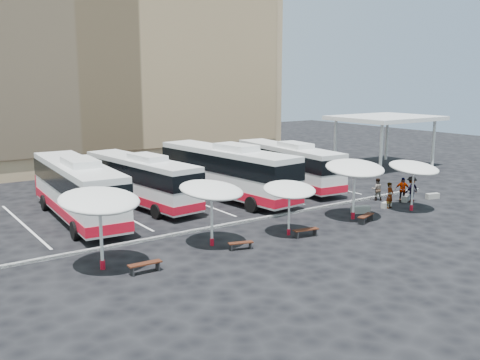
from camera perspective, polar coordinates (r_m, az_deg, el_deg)
ground at (r=33.78m, az=1.54°, el=-4.64°), size 120.00×120.00×0.00m
sandstone_building at (r=61.26m, az=-17.00°, el=13.77°), size 42.00×18.25×29.60m
service_canopy at (r=56.64m, az=15.25°, el=6.27°), size 10.00×8.00×5.20m
curb_divider at (r=34.15m, az=1.04°, el=-4.33°), size 34.00×0.25×0.15m
bay_lines at (r=40.29m, az=-5.26°, el=-2.12°), size 24.15×12.00×0.01m
bus_0 at (r=35.71m, az=-16.96°, el=-0.79°), size 3.62×13.15×4.13m
bus_1 at (r=38.74m, az=-10.55°, el=0.13°), size 3.75×12.13×3.79m
bus_2 at (r=40.18m, az=-1.46°, el=1.04°), size 4.08×13.62×4.26m
bus_3 at (r=44.61m, az=5.13°, el=1.72°), size 3.64×12.34×3.86m
sunshade_0 at (r=25.83m, az=-14.77°, el=-2.16°), size 4.29×4.34×3.96m
sunshade_1 at (r=28.68m, az=-3.06°, el=-1.11°), size 4.44×4.47×3.63m
sunshade_2 at (r=30.82m, az=5.29°, el=-1.03°), size 3.86×3.88×3.18m
sunshade_3 at (r=34.89m, az=12.15°, el=1.22°), size 4.87×4.90×3.92m
sunshade_4 at (r=38.26m, az=18.05°, el=1.23°), size 3.47×3.51×3.51m
wood_bench_0 at (r=25.74m, az=-10.10°, el=-8.94°), size 1.63×0.48×0.50m
wood_bench_1 at (r=28.64m, az=0.07°, el=-6.84°), size 1.40×0.75×0.41m
wood_bench_2 at (r=31.07m, az=7.04°, el=-5.41°), size 1.60×0.69×0.47m
wood_bench_3 at (r=34.76m, az=13.28°, el=-3.84°), size 1.67×0.91×0.50m
conc_bench_0 at (r=37.13m, az=12.74°, el=-3.10°), size 1.35×0.87×0.48m
conc_bench_1 at (r=39.22m, az=15.35°, el=-2.54°), size 1.11×0.60×0.40m
conc_bench_2 at (r=41.57m, az=17.30°, el=-1.87°), size 1.22×0.81×0.43m
conc_bench_3 at (r=43.07m, az=19.85°, el=-1.62°), size 1.13×0.59×0.41m
passenger_0 at (r=38.92m, az=15.69°, el=-1.58°), size 0.74×0.56×1.83m
passenger_1 at (r=41.14m, az=14.45°, el=-0.97°), size 1.03×0.99×1.67m
passenger_2 at (r=41.09m, az=16.93°, el=-1.00°), size 1.07×1.07×1.83m
passenger_3 at (r=41.22m, az=17.82°, el=-0.94°), size 1.29×0.79×1.93m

